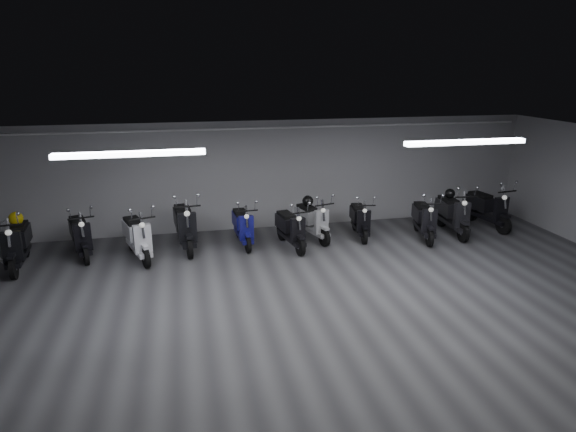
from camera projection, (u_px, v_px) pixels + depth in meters
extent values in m
cube|color=#3C3C3E|center=(322.00, 316.00, 8.43)|extent=(14.00, 10.00, 0.01)
cube|color=gray|center=(326.00, 153.00, 7.61)|extent=(14.00, 10.00, 0.01)
cube|color=gray|center=(270.00, 175.00, 12.70)|extent=(14.00, 0.01, 2.80)
cube|color=white|center=(130.00, 154.00, 7.95)|extent=(2.40, 0.18, 0.08)
cube|color=white|center=(465.00, 142.00, 9.17)|extent=(2.40, 0.18, 0.08)
cylinder|color=white|center=(270.00, 128.00, 12.26)|extent=(13.60, 0.05, 0.05)
sphere|color=black|center=(308.00, 201.00, 12.11)|extent=(0.27, 0.27, 0.27)
sphere|color=#BBA00B|center=(16.00, 218.00, 10.41)|extent=(0.29, 0.29, 0.29)
sphere|color=black|center=(450.00, 193.00, 12.52)|extent=(0.25, 0.25, 0.25)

